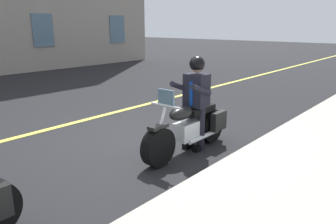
# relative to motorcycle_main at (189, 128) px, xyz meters

# --- Properties ---
(ground_plane) EXTENTS (80.00, 80.00, 0.00)m
(ground_plane) POSITION_rel_motorcycle_main_xyz_m (0.14, -1.15, -0.45)
(ground_plane) COLOR black
(lane_center_stripe) EXTENTS (60.00, 0.16, 0.01)m
(lane_center_stripe) POSITION_rel_motorcycle_main_xyz_m (0.14, -3.15, -0.45)
(lane_center_stripe) COLOR #E5DB4C
(lane_center_stripe) RESTS_ON ground_plane
(motorcycle_main) EXTENTS (2.21, 0.60, 1.26)m
(motorcycle_main) POSITION_rel_motorcycle_main_xyz_m (0.00, 0.00, 0.00)
(motorcycle_main) COLOR black
(motorcycle_main) RESTS_ON ground_plane
(rider_main) EXTENTS (0.62, 0.55, 1.74)m
(rider_main) POSITION_rel_motorcycle_main_xyz_m (-0.19, -0.00, 0.58)
(rider_main) COLOR black
(rider_main) RESTS_ON ground_plane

